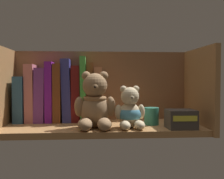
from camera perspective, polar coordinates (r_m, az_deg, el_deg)
The scene contains 18 objects.
shelf_board at distance 93.68cm, azimuth -1.89°, elevation -8.03°, with size 65.45×26.04×2.00cm, color #9E7042.
shelf_back_panel at distance 105.90cm, azimuth -2.20°, elevation 0.29°, with size 67.85×1.20×28.27cm, color brown.
shelf_side_panel_left at distance 96.94cm, azimuth -22.12°, elevation -0.02°, with size 1.60×28.44×28.27cm, color #9E7042.
shelf_side_panel_right at distance 99.43cm, azimuth 17.78°, elevation 0.08°, with size 1.60×28.44×28.27cm, color #9E7042.
book_0 at distance 105.44cm, azimuth -18.35°, elevation -1.93°, with size 3.51×13.22×16.52cm, color #275077.
book_1 at distance 104.50cm, azimuth -16.47°, elevation -0.75°, with size 3.15×11.70×20.86cm, color #BD6D6D.
book_2 at distance 103.83cm, azimuth -14.55°, elevation -1.11°, with size 3.54×12.11×19.55cm, color #6E3489.
book_3 at distance 103.24cm, azimuth -12.77°, elevation -0.50°, with size 2.54×11.95×21.77cm, color #71189B.
book_4 at distance 102.87cm, azimuth -11.20°, elevation -0.68°, with size 2.75×12.03×21.11cm, color brown.
book_5 at distance 102.49cm, azimuth -9.44°, elevation -0.18°, with size 3.16×10.85×22.89cm, color #34378A.
book_6 at distance 102.29cm, azimuth -7.58°, elevation -0.87°, with size 3.06×10.82×20.41cm, color #5E1313.
book_7 at distance 102.10cm, azimuth -6.04°, elevation 0.06°, with size 2.02×12.21×23.73cm, color green.
book_8 at distance 102.09cm, azimuth -4.64°, elevation -0.54°, with size 2.51×9.16×21.59cm, color brown.
book_9 at distance 102.15cm, azimuth -3.04°, elevation -1.03°, with size 2.77×14.22×19.80cm, color #996243.
teddy_bear_larger at distance 86.35cm, azimuth -3.60°, elevation -3.05°, with size 13.08×13.20×18.08cm.
teddy_bear_smaller at distance 86.93cm, azimuth 3.78°, elevation -4.61°, with size 9.91×10.39×13.51cm.
pillar_candle at distance 94.45cm, azimuth 8.25°, elevation -5.55°, with size 5.04×5.04×5.87cm, color #2D7A66.
small_product_box at distance 89.03cm, azimuth 14.25°, elevation -6.03°, with size 8.76×7.94×5.92cm.
Camera 1 is at (-3.65, -92.16, 17.38)cm, focal length 43.62 mm.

